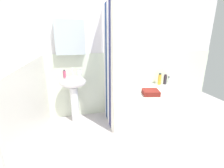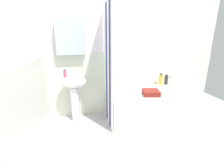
% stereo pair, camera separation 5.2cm
% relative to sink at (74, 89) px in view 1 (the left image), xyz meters
% --- Properties ---
extents(ground_plane, '(4.80, 5.60, 0.04)m').
position_rel_sink_xyz_m(ground_plane, '(1.06, -1.03, -0.64)').
color(ground_plane, silver).
extents(wall_back_tiled, '(3.60, 0.18, 2.40)m').
position_rel_sink_xyz_m(wall_back_tiled, '(1.00, 0.23, 0.52)').
color(wall_back_tiled, white).
rests_on(wall_back_tiled, ground_plane).
extents(wall_left_tiled, '(0.07, 1.81, 2.40)m').
position_rel_sink_xyz_m(wall_left_tiled, '(-0.51, -0.69, 0.50)').
color(wall_left_tiled, white).
rests_on(wall_left_tiled, ground_plane).
extents(sink, '(0.44, 0.34, 0.84)m').
position_rel_sink_xyz_m(sink, '(0.00, 0.00, 0.00)').
color(sink, white).
rests_on(sink, ground_plane).
extents(faucet, '(0.03, 0.12, 0.12)m').
position_rel_sink_xyz_m(faucet, '(-0.00, 0.08, 0.29)').
color(faucet, silver).
rests_on(faucet, sink).
extents(soap_dispenser, '(0.05, 0.05, 0.13)m').
position_rel_sink_xyz_m(soap_dispenser, '(-0.12, -0.04, 0.28)').
color(soap_dispenser, '#C24D6D').
rests_on(soap_dispenser, sink).
extents(toothbrush_cup, '(0.07, 0.07, 0.09)m').
position_rel_sink_xyz_m(toothbrush_cup, '(0.12, 0.07, 0.27)').
color(toothbrush_cup, silver).
rests_on(toothbrush_cup, sink).
extents(bathtub, '(1.41, 0.73, 0.55)m').
position_rel_sink_xyz_m(bathtub, '(1.30, -0.18, -0.34)').
color(bathtub, white).
rests_on(bathtub, ground_plane).
extents(shower_curtain, '(0.01, 0.73, 2.00)m').
position_rel_sink_xyz_m(shower_curtain, '(0.58, -0.18, 0.38)').
color(shower_curtain, white).
rests_on(shower_curtain, ground_plane).
extents(conditioner_bottle, '(0.04, 0.04, 0.15)m').
position_rel_sink_xyz_m(conditioner_bottle, '(1.91, 0.11, 0.00)').
color(conditioner_bottle, white).
rests_on(conditioner_bottle, bathtub).
extents(shampoo_bottle, '(0.07, 0.07, 0.20)m').
position_rel_sink_xyz_m(shampoo_bottle, '(1.81, 0.09, 0.03)').
color(shampoo_bottle, '#2F272F').
rests_on(shampoo_bottle, bathtub).
extents(lotion_bottle, '(0.06, 0.06, 0.23)m').
position_rel_sink_xyz_m(lotion_bottle, '(1.69, 0.09, 0.05)').
color(lotion_bottle, gold).
rests_on(lotion_bottle, bathtub).
extents(towel_folded, '(0.31, 0.29, 0.08)m').
position_rel_sink_xyz_m(towel_folded, '(1.26, -0.39, -0.02)').
color(towel_folded, maroon).
rests_on(towel_folded, bathtub).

